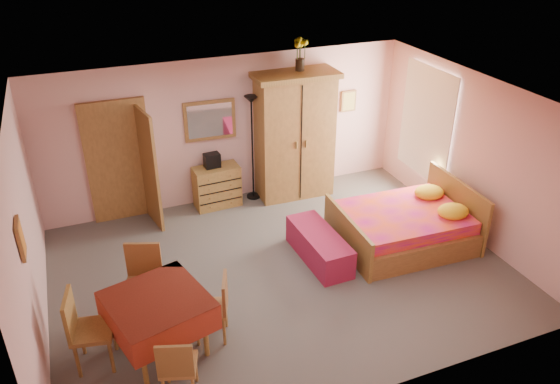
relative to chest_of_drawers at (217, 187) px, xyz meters
name	(u,v)px	position (x,y,z in m)	size (l,w,h in m)	color
floor	(281,270)	(0.32, -2.25, -0.38)	(6.50, 6.50, 0.00)	#625D56
ceiling	(282,103)	(0.32, -2.25, 2.22)	(6.50, 6.50, 0.00)	brown
wall_back	(228,130)	(0.32, 0.25, 0.92)	(6.50, 0.10, 2.60)	#DDA5A0
wall_front	(375,303)	(0.32, -4.75, 0.92)	(6.50, 0.10, 2.60)	#DDA5A0
wall_left	(26,242)	(-2.93, -2.25, 0.92)	(0.10, 5.00, 2.60)	#DDA5A0
wall_right	(473,157)	(3.57, -2.25, 0.92)	(0.10, 5.00, 2.60)	#DDA5A0
doorway	(119,163)	(-1.58, 0.22, 0.65)	(1.06, 0.12, 2.15)	#9E6B35
window	(427,123)	(3.53, -1.05, 1.07)	(0.08, 1.40, 1.95)	white
picture_left	(20,239)	(-2.90, -2.85, 1.32)	(0.04, 0.32, 0.42)	orange
picture_back	(348,101)	(2.67, 0.22, 1.17)	(0.30, 0.04, 0.40)	#D8BF59
chest_of_drawers	(217,187)	(0.00, 0.00, 0.00)	(0.80, 0.40, 0.76)	olive
wall_mirror	(210,120)	(0.00, 0.21, 1.17)	(0.89, 0.05, 0.70)	white
stereo	(212,160)	(-0.05, 0.04, 0.50)	(0.27, 0.20, 0.25)	black
floor_lamp	(252,149)	(0.70, 0.06, 0.59)	(0.25, 0.25, 1.94)	black
wardrobe	(294,136)	(1.46, -0.06, 0.77)	(1.47, 0.76, 2.30)	olive
sunflower_vase	(300,54)	(1.57, 0.00, 2.20)	(0.22, 0.22, 0.56)	yellow
bed	(403,217)	(2.38, -2.27, 0.09)	(2.03, 1.60, 0.94)	#C01278
bench	(319,246)	(0.97, -2.18, -0.15)	(0.50, 1.36, 0.45)	maroon
dining_table	(160,325)	(-1.63, -3.22, 0.02)	(1.08, 1.08, 0.79)	maroon
chair_south	(178,364)	(-1.57, -3.95, 0.05)	(0.39, 0.39, 0.86)	#B0773B
chair_north	(143,285)	(-1.70, -2.52, 0.13)	(0.46, 0.46, 1.01)	#915D31
chair_west	(93,330)	(-2.38, -3.14, 0.13)	(0.46, 0.46, 1.02)	olive
chair_east	(211,308)	(-1.00, -3.20, 0.06)	(0.40, 0.40, 0.89)	#AB7539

